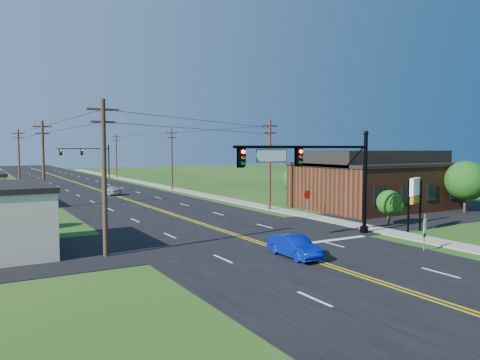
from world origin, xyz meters
TOP-DOWN VIEW (x-y plane):
  - ground at (0.00, 0.00)m, footprint 260.00×260.00m
  - road_main at (0.00, 50.00)m, footprint 16.00×220.00m
  - road_cross at (0.00, 12.00)m, footprint 70.00×10.00m
  - sidewalk at (10.50, 40.00)m, footprint 2.00×160.00m
  - signal_mast_main at (4.34, 8.00)m, footprint 11.30×0.60m
  - signal_mast_far at (4.44, 80.00)m, footprint 10.98×0.60m
  - brick_building at (20.00, 18.00)m, footprint 14.20×11.20m
  - utility_pole_left_a at (-9.50, 10.00)m, footprint 1.80×0.28m
  - utility_pole_left_b at (-9.50, 35.00)m, footprint 1.80×0.28m
  - utility_pole_left_c at (-9.50, 62.00)m, footprint 1.80×0.28m
  - utility_pole_right_a at (9.80, 22.00)m, footprint 1.80×0.28m
  - utility_pole_right_b at (9.80, 48.00)m, footprint 1.80×0.28m
  - utility_pole_right_c at (9.80, 78.00)m, footprint 1.80×0.28m
  - tree_right_front at (25.00, 11.00)m, footprint 3.80×3.80m
  - tree_right_back at (16.00, 26.00)m, footprint 3.00×3.00m
  - shrub_corner at (13.00, 9.50)m, footprint 2.00×2.00m
  - tree_left at (-14.00, 22.00)m, footprint 2.40×2.40m
  - blue_car at (-0.32, 4.31)m, footprint 1.44×3.90m
  - distant_car at (-0.09, 44.47)m, footprint 2.06×3.85m
  - route_sign at (7.50, 1.75)m, footprint 0.53×0.27m
  - stop_sign at (10.56, 16.98)m, footprint 0.85×0.12m
  - pylon_sign at (12.43, 6.56)m, footprint 1.89×1.07m

SIDE VIEW (x-z plane):
  - ground at x=0.00m, z-range 0.00..0.00m
  - road_main at x=0.00m, z-range 0.00..0.04m
  - road_cross at x=0.00m, z-range 0.00..0.04m
  - sidewalk at x=10.50m, z-range 0.00..0.08m
  - distant_car at x=-0.09m, z-range 0.00..1.25m
  - blue_car at x=-0.32m, z-range 0.00..1.28m
  - route_sign at x=7.50m, z-range 0.19..2.47m
  - stop_sign at x=10.56m, z-range 0.52..2.90m
  - shrub_corner at x=13.00m, z-range 0.42..3.28m
  - tree_left at x=-14.00m, z-range 0.48..3.85m
  - brick_building at x=20.00m, z-range 0.00..4.70m
  - tree_right_back at x=16.00m, z-range 0.55..4.65m
  - pylon_sign at x=12.43m, z-range 0.92..4.94m
  - tree_right_front at x=25.00m, z-range 0.60..5.60m
  - signal_mast_far at x=4.44m, z-range 0.81..8.29m
  - utility_pole_left_a at x=-9.50m, z-range 0.22..9.22m
  - utility_pole_left_b at x=-9.50m, z-range 0.22..9.22m
  - utility_pole_left_c at x=-9.50m, z-range 0.22..9.22m
  - utility_pole_right_a at x=9.80m, z-range 0.22..9.22m
  - utility_pole_right_b at x=9.80m, z-range 0.22..9.22m
  - utility_pole_right_c at x=9.80m, z-range 0.22..9.22m
  - signal_mast_main at x=4.34m, z-range 1.01..8.49m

